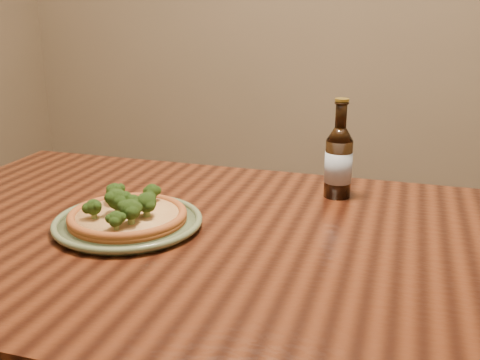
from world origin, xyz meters
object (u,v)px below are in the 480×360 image
(table, at_px, (252,282))
(plate, at_px, (128,222))
(beer_bottle, at_px, (339,161))
(pizza, at_px, (127,214))

(table, bearing_deg, plate, -176.16)
(beer_bottle, bearing_deg, plate, -156.18)
(plate, xyz_separation_m, beer_bottle, (0.38, 0.31, 0.08))
(pizza, bearing_deg, table, 4.09)
(table, relative_size, pizza, 6.67)
(plate, xyz_separation_m, pizza, (0.00, -0.00, 0.02))
(plate, bearing_deg, beer_bottle, 39.32)
(table, bearing_deg, pizza, -175.91)
(table, xyz_separation_m, beer_bottle, (0.12, 0.29, 0.18))
(plate, relative_size, beer_bottle, 1.31)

